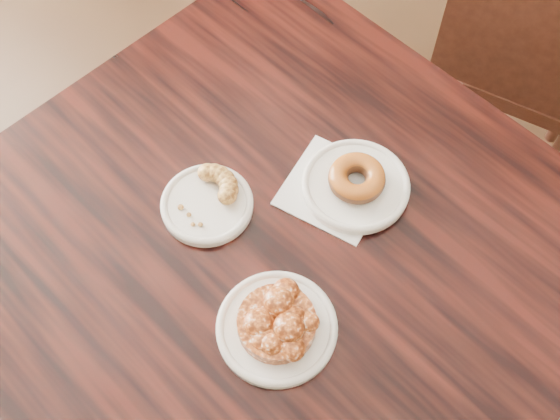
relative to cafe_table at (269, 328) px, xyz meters
The scene contains 10 objects.
floor 0.53m from the cafe_table, 39.32° to the left, with size 5.00×5.00×0.00m, color black.
cafe_table is the anchor object (origin of this frame).
chair_far 0.92m from the cafe_table, 78.99° to the left, with size 0.42×0.42×0.90m, color black, non-canonical shape.
napkin 0.41m from the cafe_table, 74.18° to the left, with size 0.15×0.15×0.00m, color white.
plate_donut 0.42m from the cafe_table, 67.18° to the left, with size 0.17×0.17×0.01m, color white.
plate_cruller 0.40m from the cafe_table, behind, with size 0.15×0.15×0.01m, color white.
plate_fritter 0.41m from the cafe_table, 50.86° to the right, with size 0.18×0.18×0.01m, color white.
glazed_donut 0.44m from the cafe_table, 67.18° to the left, with size 0.09×0.09×0.03m, color #994A16.
apple_fritter 0.43m from the cafe_table, 50.86° to the right, with size 0.15×0.15×0.04m, color #461807, non-canonical shape.
cruller_fragment 0.42m from the cafe_table, behind, with size 0.10×0.10×0.03m, color #5D3212, non-canonical shape.
Camera 1 is at (-0.02, -0.64, 1.73)m, focal length 45.00 mm.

